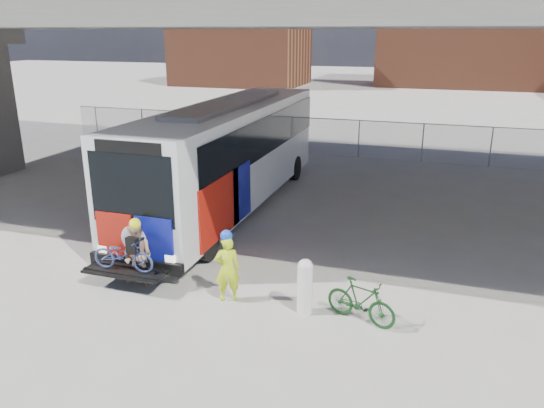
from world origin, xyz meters
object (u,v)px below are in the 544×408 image
at_px(bus, 229,148).
at_px(bike_parked, 361,301).
at_px(bollard, 305,284).
at_px(cyclist_tan, 138,255).
at_px(cyclist_hivis, 227,267).

height_order(bus, bike_parked, bus).
distance_m(bollard, cyclist_tan, 4.15).
xyz_separation_m(bus, bike_parked, (5.61, -6.34, -1.63)).
relative_size(bollard, cyclist_tan, 0.73).
bearing_deg(cyclist_tan, bus, 96.67).
relative_size(cyclist_tan, bike_parked, 1.09).
xyz_separation_m(cyclist_hivis, bike_parked, (3.05, -0.00, -0.35)).
distance_m(bollard, cyclist_hivis, 1.83).
xyz_separation_m(bus, cyclist_hivis, (2.55, -6.34, -1.28)).
bearing_deg(bollard, cyclist_tan, -179.77).
relative_size(bus, bollard, 10.14).
relative_size(bollard, bike_parked, 0.79).
distance_m(bollard, bike_parked, 1.25).
bearing_deg(bike_parked, cyclist_hivis, 108.76).
bearing_deg(bus, bollard, -55.36).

